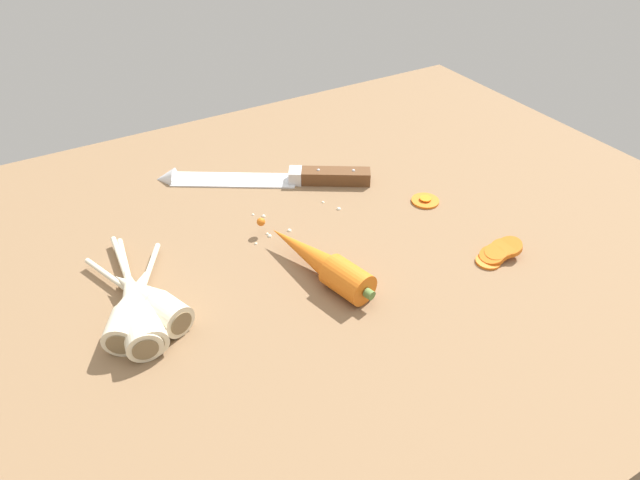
# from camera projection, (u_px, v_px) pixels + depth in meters

# --- Properties ---
(ground_plane) EXTENTS (1.20, 0.90, 0.04)m
(ground_plane) POSITION_uv_depth(u_px,v_px,m) (313.00, 252.00, 0.80)
(ground_plane) COLOR brown
(chefs_knife) EXTENTS (0.31, 0.21, 0.04)m
(chefs_knife) POSITION_uv_depth(u_px,v_px,m) (260.00, 178.00, 0.91)
(chefs_knife) COLOR silver
(chefs_knife) RESTS_ON ground_plane
(whole_carrot) EXTENTS (0.08, 0.21, 0.04)m
(whole_carrot) POSITION_uv_depth(u_px,v_px,m) (320.00, 261.00, 0.72)
(whole_carrot) COLOR orange
(whole_carrot) RESTS_ON ground_plane
(parsnip_front) EXTENTS (0.09, 0.19, 0.04)m
(parsnip_front) POSITION_uv_depth(u_px,v_px,m) (147.00, 299.00, 0.67)
(parsnip_front) COLOR beige
(parsnip_front) RESTS_ON ground_plane
(parsnip_mid_left) EXTENTS (0.06, 0.22, 0.04)m
(parsnip_mid_left) POSITION_uv_depth(u_px,v_px,m) (135.00, 306.00, 0.66)
(parsnip_mid_left) COLOR beige
(parsnip_mid_left) RESTS_ON ground_plane
(parsnip_mid_right) EXTENTS (0.11, 0.17, 0.04)m
(parsnip_mid_right) POSITION_uv_depth(u_px,v_px,m) (133.00, 305.00, 0.66)
(parsnip_mid_right) COLOR beige
(parsnip_mid_right) RESTS_ON ground_plane
(parsnip_back) EXTENTS (0.05, 0.23, 0.04)m
(parsnip_back) POSITION_uv_depth(u_px,v_px,m) (137.00, 303.00, 0.66)
(parsnip_back) COLOR beige
(parsnip_back) RESTS_ON ground_plane
(carrot_slice_stack) EXTENTS (0.07, 0.04, 0.02)m
(carrot_slice_stack) POSITION_uv_depth(u_px,v_px,m) (498.00, 253.00, 0.75)
(carrot_slice_stack) COLOR orange
(carrot_slice_stack) RESTS_ON ground_plane
(carrot_slice_stray_near) EXTENTS (0.04, 0.04, 0.01)m
(carrot_slice_stray_near) POSITION_uv_depth(u_px,v_px,m) (427.00, 201.00, 0.86)
(carrot_slice_stray_near) COLOR orange
(carrot_slice_stray_near) RESTS_ON ground_plane
(mince_crumbs) EXTENTS (0.19, 0.08, 0.01)m
(mince_crumbs) POSITION_uv_depth(u_px,v_px,m) (303.00, 212.00, 0.84)
(mince_crumbs) COLOR silver
(mince_crumbs) RESTS_ON ground_plane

